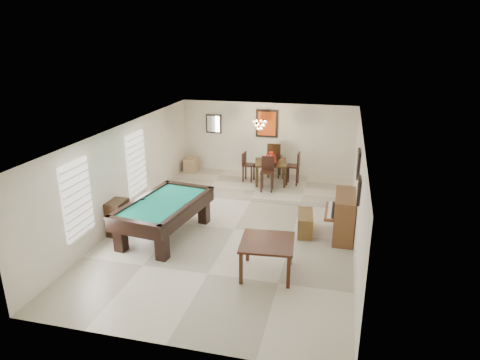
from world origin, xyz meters
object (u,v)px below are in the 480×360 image
at_px(dining_table, 271,171).
at_px(dining_chair_south, 267,174).
at_px(corner_bench, 191,165).
at_px(upright_piano, 339,216).
at_px(square_table, 267,258).
at_px(flower_vase, 271,155).
at_px(pool_table, 165,219).
at_px(chandelier, 260,122).
at_px(dining_chair_east, 293,169).
at_px(dining_chair_north, 274,160).
at_px(dining_chair_west, 249,167).
at_px(apothecary_chest, 118,217).
at_px(piano_bench, 305,223).

height_order(dining_table, dining_chair_south, dining_chair_south).
bearing_deg(corner_bench, upright_piano, -35.93).
xyz_separation_m(square_table, flower_vase, (-0.87, 5.40, 0.71)).
xyz_separation_m(pool_table, flower_vase, (1.93, 4.23, 0.64)).
xyz_separation_m(dining_table, chandelier, (-0.34, -0.27, 1.66)).
height_order(dining_chair_east, chandelier, chandelier).
height_order(dining_chair_north, corner_bench, dining_chair_north).
bearing_deg(pool_table, corner_bench, 110.07).
bearing_deg(square_table, pool_table, 157.28).
bearing_deg(square_table, dining_chair_north, 98.01).
xyz_separation_m(dining_chair_south, dining_chair_west, (-0.77, 0.79, -0.05)).
bearing_deg(dining_chair_south, corner_bench, 151.88).
distance_m(apothecary_chest, corner_bench, 4.96).
distance_m(dining_table, dining_chair_north, 0.73).
distance_m(upright_piano, apothecary_chest, 5.51).
distance_m(pool_table, dining_chair_south, 3.98).
relative_size(dining_table, dining_chair_south, 0.95).
height_order(square_table, dining_table, dining_table).
height_order(dining_chair_south, dining_chair_north, dining_chair_north).
bearing_deg(dining_chair_north, dining_chair_east, 136.07).
distance_m(upright_piano, chandelier, 4.28).
relative_size(square_table, dining_chair_west, 1.13).
bearing_deg(dining_chair_west, pool_table, 169.86).
bearing_deg(square_table, apothecary_chest, 166.01).
height_order(square_table, upright_piano, upright_piano).
xyz_separation_m(apothecary_chest, corner_bench, (0.15, 4.96, -0.07)).
bearing_deg(corner_bench, dining_chair_south, -23.82).
height_order(apothecary_chest, dining_chair_south, dining_chair_south).
relative_size(piano_bench, dining_table, 0.93).
bearing_deg(square_table, dining_table, 99.11).
bearing_deg(flower_vase, dining_chair_south, -88.38).
bearing_deg(dining_chair_east, apothecary_chest, -39.06).
height_order(upright_piano, dining_chair_south, dining_chair_south).
relative_size(flower_vase, dining_chair_south, 0.23).
bearing_deg(piano_bench, square_table, -105.24).
distance_m(flower_vase, dining_chair_west, 0.89).
distance_m(dining_chair_north, chandelier, 1.80).
bearing_deg(dining_table, upright_piano, -54.99).
relative_size(dining_table, chandelier, 1.70).
height_order(pool_table, chandelier, chandelier).
bearing_deg(pool_table, dining_chair_north, 76.46).
xyz_separation_m(square_table, dining_chair_north, (-0.86, 6.11, 0.34)).
bearing_deg(flower_vase, square_table, -80.89).
distance_m(dining_chair_west, chandelier, 1.67).
bearing_deg(chandelier, dining_table, 38.76).
relative_size(apothecary_chest, flower_vase, 3.63).
xyz_separation_m(apothecary_chest, dining_chair_east, (3.84, 4.45, 0.21)).
xyz_separation_m(dining_chair_north, chandelier, (-0.34, -0.98, 1.48)).
bearing_deg(dining_chair_east, dining_chair_north, -131.36).
height_order(pool_table, dining_chair_east, dining_chair_east).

